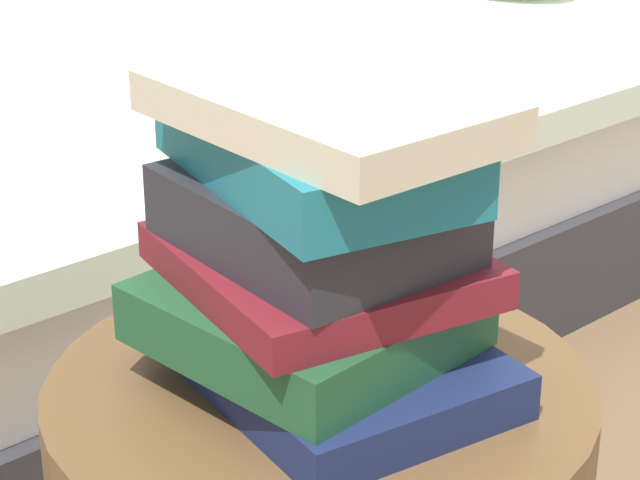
{
  "coord_description": "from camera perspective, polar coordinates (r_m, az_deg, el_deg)",
  "views": [
    {
      "loc": [
        0.67,
        -0.53,
        1.05
      ],
      "look_at": [
        0.0,
        0.0,
        0.68
      ],
      "focal_mm": 68.1,
      "sensor_mm": 36.0,
      "label": 1
    }
  ],
  "objects": [
    {
      "name": "book_forest",
      "position": [
        0.96,
        -0.69,
        -3.52
      ],
      "size": [
        0.25,
        0.23,
        0.05
      ],
      "primitive_type": "cube",
      "rotation": [
        0.0,
        0.0,
        0.13
      ],
      "color": "#1E512D",
      "rests_on": "book_navy"
    },
    {
      "name": "book_teal",
      "position": [
        0.91,
        -0.15,
        4.25
      ],
      "size": [
        0.28,
        0.2,
        0.05
      ],
      "primitive_type": "cube",
      "rotation": [
        0.0,
        0.0,
        -0.18
      ],
      "color": "#1E727F",
      "rests_on": "book_charcoal"
    },
    {
      "name": "book_charcoal",
      "position": [
        0.93,
        -0.5,
        1.17
      ],
      "size": [
        0.22,
        0.17,
        0.06
      ],
      "primitive_type": "cube",
      "rotation": [
        0.0,
        0.0,
        -0.02
      ],
      "color": "#28282D",
      "rests_on": "book_maroon"
    },
    {
      "name": "bed",
      "position": [
        2.55,
        -4.79,
        4.41
      ],
      "size": [
        1.64,
        2.08,
        0.62
      ],
      "rotation": [
        0.0,
        0.0,
        0.06
      ],
      "color": "#2D2D33",
      "rests_on": "ground_plane"
    },
    {
      "name": "book_navy",
      "position": [
        0.99,
        0.31,
        -5.45
      ],
      "size": [
        0.3,
        0.23,
        0.04
      ],
      "primitive_type": "cube",
      "rotation": [
        0.0,
        0.0,
        -0.11
      ],
      "color": "#19234C",
      "rests_on": "side_table"
    },
    {
      "name": "book_maroon",
      "position": [
        0.95,
        -0.02,
        -1.13
      ],
      "size": [
        0.26,
        0.24,
        0.03
      ],
      "primitive_type": "cube",
      "rotation": [
        0.0,
        0.0,
        -0.15
      ],
      "color": "maroon",
      "rests_on": "book_forest"
    },
    {
      "name": "book_cream",
      "position": [
        0.88,
        0.17,
        6.22
      ],
      "size": [
        0.27,
        0.17,
        0.03
      ],
      "primitive_type": "cube",
      "rotation": [
        0.0,
        0.0,
        0.03
      ],
      "color": "beige",
      "rests_on": "book_teal"
    }
  ]
}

